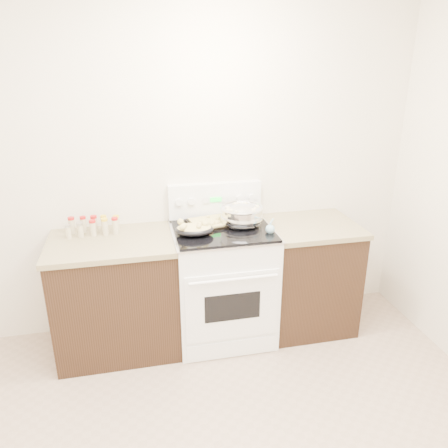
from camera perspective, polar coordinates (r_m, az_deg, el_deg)
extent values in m
cube|color=silver|center=(3.50, -7.09, 7.24)|extent=(4.00, 0.05, 2.70)
cube|color=black|center=(3.51, -13.77, -9.29)|extent=(0.90, 0.64, 0.88)
cube|color=brown|center=(3.30, -14.45, -2.36)|extent=(0.93, 0.67, 0.04)
cube|color=black|center=(3.77, 10.79, -6.80)|extent=(0.70, 0.64, 0.88)
cube|color=brown|center=(3.58, 11.28, -0.26)|extent=(0.73, 0.67, 0.04)
cube|color=white|center=(3.55, -0.18, -7.90)|extent=(0.76, 0.66, 0.92)
cube|color=white|center=(3.26, 1.10, -10.75)|extent=(0.70, 0.01, 0.55)
cube|color=black|center=(3.26, 1.13, -10.81)|extent=(0.42, 0.01, 0.22)
cylinder|color=white|center=(3.11, 1.30, -7.27)|extent=(0.65, 0.02, 0.02)
cube|color=white|center=(3.48, 1.05, -16.00)|extent=(0.70, 0.01, 0.14)
cube|color=silver|center=(3.35, -0.18, -0.89)|extent=(0.78, 0.68, 0.01)
cube|color=black|center=(3.34, -0.18, -0.69)|extent=(0.74, 0.64, 0.01)
cube|color=white|center=(3.56, -1.19, 3.20)|extent=(0.76, 0.07, 0.28)
cylinder|color=white|center=(3.47, -5.91, 2.85)|extent=(0.06, 0.02, 0.06)
cylinder|color=white|center=(3.48, -4.27, 2.96)|extent=(0.06, 0.02, 0.06)
cylinder|color=white|center=(3.56, 2.12, 3.40)|extent=(0.06, 0.02, 0.06)
cylinder|color=white|center=(3.58, 3.67, 3.49)|extent=(0.06, 0.02, 0.06)
cube|color=#19E533|center=(3.52, -1.06, 3.21)|extent=(0.09, 0.00, 0.04)
cube|color=silver|center=(3.50, -2.34, 3.11)|extent=(0.05, 0.00, 0.05)
cube|color=silver|center=(3.53, 0.22, 3.29)|extent=(0.05, 0.00, 0.05)
ellipsoid|color=silver|center=(3.39, 2.31, 0.91)|extent=(0.34, 0.34, 0.20)
cylinder|color=silver|center=(3.41, 2.29, -0.04)|extent=(0.18, 0.18, 0.01)
torus|color=silver|center=(3.36, 2.33, 2.18)|extent=(0.34, 0.34, 0.02)
cylinder|color=silver|center=(3.38, 2.31, 1.25)|extent=(0.32, 0.32, 0.11)
cylinder|color=brown|center=(3.37, 2.32, 1.98)|extent=(0.30, 0.30, 0.00)
cube|color=beige|center=(3.30, 0.87, 1.70)|extent=(0.03, 0.03, 0.02)
cube|color=beige|center=(3.45, 1.52, 2.55)|extent=(0.04, 0.04, 0.03)
cube|color=beige|center=(3.45, 1.47, 2.56)|extent=(0.04, 0.04, 0.03)
cube|color=beige|center=(3.35, 2.30, 1.99)|extent=(0.03, 0.03, 0.02)
cube|color=beige|center=(3.35, 4.03, 1.98)|extent=(0.03, 0.03, 0.02)
cube|color=beige|center=(3.35, 0.50, 2.03)|extent=(0.04, 0.04, 0.03)
cube|color=beige|center=(3.46, 2.65, 2.61)|extent=(0.04, 0.04, 0.02)
cube|color=beige|center=(3.43, 2.48, 2.47)|extent=(0.04, 0.04, 0.02)
cube|color=beige|center=(3.45, 2.01, 2.60)|extent=(0.03, 0.03, 0.03)
cube|color=beige|center=(3.46, 2.79, 2.60)|extent=(0.03, 0.03, 0.02)
cube|color=beige|center=(3.47, 2.95, 2.67)|extent=(0.03, 0.03, 0.02)
cube|color=beige|center=(3.31, 0.46, 1.78)|extent=(0.03, 0.03, 0.02)
cube|color=beige|center=(3.47, 2.64, 2.68)|extent=(0.03, 0.03, 0.02)
cube|color=beige|center=(3.35, 3.26, 2.00)|extent=(0.03, 0.03, 0.02)
cube|color=beige|center=(3.40, 4.36, 2.24)|extent=(0.03, 0.03, 0.02)
cube|color=beige|center=(3.31, 3.86, 1.75)|extent=(0.03, 0.03, 0.03)
cube|color=beige|center=(3.30, 1.65, 1.73)|extent=(0.03, 0.03, 0.02)
cube|color=beige|center=(3.27, 1.66, 1.54)|extent=(0.03, 0.03, 0.02)
ellipsoid|color=black|center=(3.21, -3.91, -0.76)|extent=(0.31, 0.23, 0.08)
ellipsoid|color=#D0BD6E|center=(3.21, -3.91, -0.56)|extent=(0.28, 0.21, 0.06)
sphere|color=#D0BD6E|center=(3.24, -5.71, 0.31)|extent=(0.05, 0.05, 0.05)
sphere|color=#D0BD6E|center=(3.15, -3.32, -0.33)|extent=(0.04, 0.04, 0.04)
sphere|color=#D0BD6E|center=(3.20, -2.49, 0.01)|extent=(0.05, 0.05, 0.05)
sphere|color=#D0BD6E|center=(3.17, -5.23, -0.24)|extent=(0.04, 0.04, 0.04)
sphere|color=#D0BD6E|center=(3.15, -5.44, -0.34)|extent=(0.04, 0.04, 0.04)
sphere|color=#D0BD6E|center=(3.23, -2.91, 0.27)|extent=(0.04, 0.04, 0.04)
sphere|color=#D0BD6E|center=(3.14, -5.45, -0.47)|extent=(0.04, 0.04, 0.04)
sphere|color=#D0BD6E|center=(3.18, -3.23, -0.04)|extent=(0.04, 0.04, 0.04)
cube|color=black|center=(3.43, -1.13, 0.20)|extent=(0.46, 0.36, 0.02)
cube|color=#D0BD6E|center=(3.43, -1.13, 0.39)|extent=(0.42, 0.32, 0.02)
sphere|color=#D0BD6E|center=(3.44, 0.36, 0.74)|extent=(0.04, 0.04, 0.04)
sphere|color=#D0BD6E|center=(3.33, -1.63, 0.00)|extent=(0.04, 0.04, 0.04)
sphere|color=#D0BD6E|center=(3.35, -1.75, 0.12)|extent=(0.03, 0.03, 0.03)
sphere|color=#D0BD6E|center=(3.35, -0.04, 0.07)|extent=(0.03, 0.03, 0.03)
sphere|color=#D0BD6E|center=(3.37, -0.77, 0.22)|extent=(0.03, 0.03, 0.03)
sphere|color=#D0BD6E|center=(3.48, -2.06, 0.93)|extent=(0.03, 0.03, 0.03)
sphere|color=#D0BD6E|center=(3.39, 1.25, 0.31)|extent=(0.04, 0.04, 0.04)
sphere|color=#D0BD6E|center=(3.44, -0.80, 0.65)|extent=(0.04, 0.04, 0.04)
sphere|color=#D0BD6E|center=(3.36, -0.99, 0.17)|extent=(0.04, 0.04, 0.04)
sphere|color=#D0BD6E|center=(3.47, 0.22, 0.84)|extent=(0.03, 0.03, 0.03)
cylinder|color=#AF7F50|center=(3.38, -2.22, -0.20)|extent=(0.05, 0.24, 0.01)
sphere|color=#AF7F50|center=(3.27, -2.17, -0.83)|extent=(0.04, 0.04, 0.04)
sphere|color=#79A6B5|center=(3.27, 6.05, -0.68)|extent=(0.07, 0.07, 0.07)
cylinder|color=#79A6B5|center=(3.37, 6.25, 0.35)|extent=(0.11, 0.22, 0.06)
cylinder|color=#BFB28C|center=(3.49, -19.25, -0.29)|extent=(0.05, 0.05, 0.11)
cylinder|color=#B21414|center=(3.47, -19.37, 0.68)|extent=(0.05, 0.05, 0.02)
cylinder|color=#BFB28C|center=(3.48, -17.86, -0.18)|extent=(0.04, 0.04, 0.11)
cylinder|color=#B21414|center=(3.46, -17.98, 0.80)|extent=(0.04, 0.04, 0.02)
cylinder|color=#BFB28C|center=(3.47, -16.58, -0.11)|extent=(0.05, 0.05, 0.11)
cylinder|color=#B21414|center=(3.45, -16.69, 0.90)|extent=(0.05, 0.05, 0.02)
cylinder|color=#BFB28C|center=(3.46, -15.40, -0.05)|extent=(0.04, 0.04, 0.11)
cylinder|color=gold|center=(3.44, -15.50, 0.94)|extent=(0.05, 0.05, 0.02)
cylinder|color=#BFB28C|center=(3.47, -13.87, 0.03)|extent=(0.04, 0.04, 0.10)
cylinder|color=gold|center=(3.45, -13.95, 0.94)|extent=(0.05, 0.05, 0.02)
cylinder|color=#BFB28C|center=(3.40, -19.66, -1.08)|extent=(0.04, 0.04, 0.09)
cylinder|color=#B2B2B7|center=(3.38, -19.76, -0.23)|extent=(0.04, 0.04, 0.02)
cylinder|color=#BFB28C|center=(3.40, -18.24, -0.85)|extent=(0.04, 0.04, 0.10)
cylinder|color=#B2B2B7|center=(3.38, -18.35, 0.04)|extent=(0.05, 0.05, 0.02)
cylinder|color=#BFB28C|center=(3.39, -16.73, -0.65)|extent=(0.05, 0.05, 0.11)
cylinder|color=#B21414|center=(3.37, -16.84, 0.34)|extent=(0.05, 0.05, 0.02)
cylinder|color=#BFB28C|center=(3.39, -15.27, -0.47)|extent=(0.05, 0.05, 0.11)
cylinder|color=gold|center=(3.36, -15.37, 0.57)|extent=(0.05, 0.05, 0.02)
cylinder|color=#BFB28C|center=(3.38, -14.01, -0.37)|extent=(0.05, 0.05, 0.11)
cylinder|color=#B21414|center=(3.36, -14.11, 0.67)|extent=(0.05, 0.05, 0.02)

